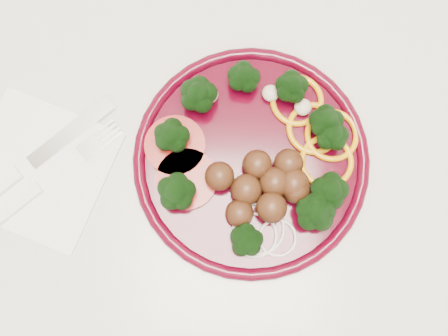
{
  "coord_description": "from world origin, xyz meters",
  "views": [
    {
      "loc": [
        0.19,
        1.56,
        1.52
      ],
      "look_at": [
        0.19,
        1.67,
        0.92
      ],
      "focal_mm": 45.0,
      "sensor_mm": 36.0,
      "label": 1
    }
  ],
  "objects_px": {
    "plate": "(256,160)",
    "napkin": "(39,170)",
    "fork": "(27,196)",
    "knife": "(15,175)"
  },
  "relations": [
    {
      "from": "plate",
      "to": "napkin",
      "type": "distance_m",
      "value": 0.24
    },
    {
      "from": "napkin",
      "to": "fork",
      "type": "height_order",
      "value": "fork"
    },
    {
      "from": "fork",
      "to": "napkin",
      "type": "bearing_deg",
      "value": 33.31
    },
    {
      "from": "napkin",
      "to": "knife",
      "type": "distance_m",
      "value": 0.03
    },
    {
      "from": "plate",
      "to": "knife",
      "type": "height_order",
      "value": "plate"
    },
    {
      "from": "knife",
      "to": "fork",
      "type": "bearing_deg",
      "value": -97.0
    },
    {
      "from": "plate",
      "to": "knife",
      "type": "bearing_deg",
      "value": -176.01
    },
    {
      "from": "plate",
      "to": "knife",
      "type": "xyz_separation_m",
      "value": [
        -0.27,
        -0.02,
        -0.01
      ]
    },
    {
      "from": "plate",
      "to": "napkin",
      "type": "xyz_separation_m",
      "value": [
        -0.24,
        -0.01,
        -0.02
      ]
    },
    {
      "from": "napkin",
      "to": "knife",
      "type": "bearing_deg",
      "value": -162.34
    }
  ]
}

